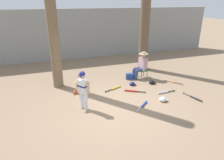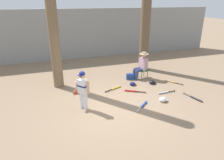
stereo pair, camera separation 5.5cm
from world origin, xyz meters
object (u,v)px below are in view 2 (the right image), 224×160
at_px(young_ballplayer, 82,88).
at_px(seated_spectator, 142,65).
at_px(batting_helmet_black, 152,82).
at_px(bat_red_barrel, 132,91).
at_px(handbag_beside_stool, 130,76).
at_px(bat_black_composite, 195,98).
at_px(bat_wood_tan, 172,82).
at_px(tree_behind_spectator, 146,18).
at_px(tree_near_player, 52,16).
at_px(folding_stool, 143,70).
at_px(batting_helmet_navy, 132,84).
at_px(bat_aluminum_silver, 165,93).
at_px(bat_yellow_trainer, 115,88).
at_px(bat_blue_youth, 143,105).
at_px(batting_helmet_white, 163,100).

xyz_separation_m(young_ballplayer, seated_spectator, (3.04, 1.91, -0.10)).
bearing_deg(batting_helmet_black, young_ballplayer, -160.50).
bearing_deg(bat_red_barrel, handbag_beside_stool, 70.41).
height_order(bat_black_composite, bat_wood_tan, same).
bearing_deg(tree_behind_spectator, bat_wood_tan, -81.36).
height_order(tree_near_player, bat_black_composite, tree_near_player).
bearing_deg(bat_black_composite, seated_spectator, 109.75).
relative_size(tree_near_player, tree_behind_spectator, 1.08).
distance_m(bat_red_barrel, bat_wood_tan, 2.04).
distance_m(handbag_beside_stool, bat_red_barrel, 1.36).
height_order(handbag_beside_stool, batting_helmet_black, handbag_beside_stool).
relative_size(handbag_beside_stool, bat_wood_tan, 0.48).
relative_size(tree_behind_spectator, batting_helmet_black, 19.07).
distance_m(young_ballplayer, folding_stool, 3.70).
height_order(batting_helmet_black, batting_helmet_navy, batting_helmet_black).
bearing_deg(batting_helmet_black, tree_behind_spectator, 74.11).
bearing_deg(bat_black_composite, handbag_beside_stool, 119.19).
bearing_deg(bat_aluminum_silver, young_ballplayer, -177.32).
relative_size(bat_red_barrel, bat_wood_tan, 1.03).
bearing_deg(folding_stool, tree_behind_spectator, 63.00).
distance_m(tree_near_player, bat_yellow_trainer, 3.62).
relative_size(bat_aluminum_silver, bat_yellow_trainer, 0.95).
xyz_separation_m(seated_spectator, bat_wood_tan, (1.03, -0.91, -0.61)).
height_order(young_ballplayer, bat_black_composite, young_ballplayer).
bearing_deg(handbag_beside_stool, tree_behind_spectator, 43.79).
relative_size(bat_blue_youth, batting_helmet_navy, 2.20).
relative_size(tree_near_player, bat_blue_youth, 9.93).
bearing_deg(handbag_beside_stool, bat_aluminum_silver, -69.82).
xyz_separation_m(bat_red_barrel, batting_helmet_white, (0.68, -1.08, 0.04)).
height_order(young_ballplayer, handbag_beside_stool, young_ballplayer).
distance_m(tree_behind_spectator, bat_aluminum_silver, 3.92).
distance_m(folding_stool, bat_blue_youth, 2.70).
relative_size(bat_yellow_trainer, batting_helmet_white, 2.49).
bearing_deg(bat_black_composite, tree_behind_spectator, 93.01).
xyz_separation_m(bat_blue_youth, bat_yellow_trainer, (-0.44, 1.62, 0.00)).
height_order(bat_red_barrel, bat_wood_tan, same).
relative_size(bat_black_composite, batting_helmet_black, 2.66).
bearing_deg(folding_stool, handbag_beside_stool, 178.01).
distance_m(handbag_beside_stool, bat_yellow_trainer, 1.29).
bearing_deg(tree_behind_spectator, tree_near_player, -167.58).
height_order(bat_wood_tan, batting_helmet_black, batting_helmet_black).
bearing_deg(bat_black_composite, bat_aluminum_silver, 135.15).
bearing_deg(folding_stool, tree_near_player, 176.21).
bearing_deg(batting_helmet_white, bat_black_composite, -9.68).
distance_m(bat_wood_tan, batting_helmet_black, 0.90).
xyz_separation_m(tree_behind_spectator, batting_helmet_white, (-1.00, -3.54, -2.44)).
height_order(bat_aluminum_silver, bat_blue_youth, same).
distance_m(tree_near_player, bat_aluminum_silver, 5.10).
bearing_deg(bat_blue_youth, seated_spectator, 65.45).
distance_m(young_ballplayer, seated_spectator, 3.59).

